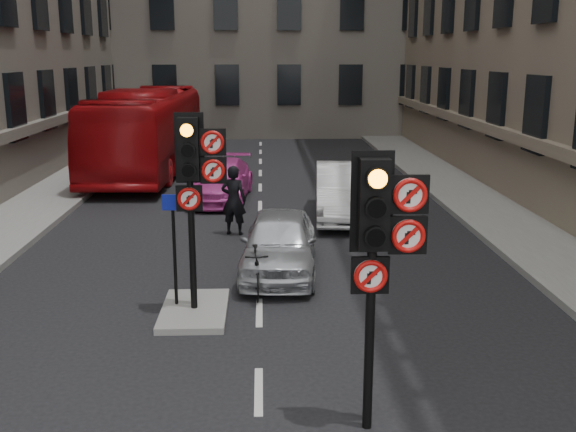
{
  "coord_description": "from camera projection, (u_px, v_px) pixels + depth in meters",
  "views": [
    {
      "loc": [
        0.08,
        -6.76,
        4.7
      ],
      "look_at": [
        0.42,
        1.89,
        2.6
      ],
      "focal_mm": 42.0,
      "sensor_mm": 36.0,
      "label": 1
    }
  ],
  "objects": [
    {
      "name": "car_pink",
      "position": [
        221.0,
        180.0,
        22.05
      ],
      "size": [
        2.16,
        4.57,
        1.29
      ],
      "primitive_type": "imported",
      "rotation": [
        0.0,
        0.0,
        -0.08
      ],
      "color": "#CC3C9C",
      "rests_on": "ground"
    },
    {
      "name": "info_sign",
      "position": [
        174.0,
        234.0,
        12.3
      ],
      "size": [
        0.36,
        0.11,
        2.11
      ],
      "rotation": [
        0.0,
        0.0,
        -0.04
      ],
      "color": "black",
      "rests_on": "centre_island"
    },
    {
      "name": "car_silver",
      "position": [
        279.0,
        243.0,
        14.68
      ],
      "size": [
        1.89,
        4.08,
        1.35
      ],
      "primitive_type": "imported",
      "rotation": [
        0.0,
        0.0,
        -0.07
      ],
      "color": "#B5B8BD",
      "rests_on": "ground"
    },
    {
      "name": "car_white",
      "position": [
        345.0,
        191.0,
        19.6
      ],
      "size": [
        1.99,
        4.84,
        1.56
      ],
      "primitive_type": "imported",
      "rotation": [
        0.0,
        0.0,
        -0.07
      ],
      "color": "silver",
      "rests_on": "ground"
    },
    {
      "name": "signal_far",
      "position": [
        194.0,
        170.0,
        11.84
      ],
      "size": [
        0.91,
        0.4,
        3.58
      ],
      "color": "black",
      "rests_on": "centre_island"
    },
    {
      "name": "pavement_left",
      "position": [
        5.0,
        221.0,
        19.03
      ],
      "size": [
        3.0,
        50.0,
        0.16
      ],
      "primitive_type": "cube",
      "color": "gray",
      "rests_on": "ground"
    },
    {
      "name": "signal_near",
      "position": [
        380.0,
        234.0,
        8.08
      ],
      "size": [
        0.91,
        0.4,
        3.58
      ],
      "color": "black",
      "rests_on": "ground"
    },
    {
      "name": "motorcycle",
      "position": [
        256.0,
        271.0,
        13.38
      ],
      "size": [
        0.54,
        1.6,
        0.95
      ],
      "primitive_type": "imported",
      "rotation": [
        0.0,
        0.0,
        0.06
      ],
      "color": "black",
      "rests_on": "ground"
    },
    {
      "name": "bus_red",
      "position": [
        148.0,
        131.0,
        27.03
      ],
      "size": [
        3.15,
        12.05,
        3.33
      ],
      "primitive_type": "imported",
      "rotation": [
        0.0,
        0.0,
        -0.03
      ],
      "color": "#9B0B0F",
      "rests_on": "ground"
    },
    {
      "name": "centre_island",
      "position": [
        194.0,
        310.0,
        12.46
      ],
      "size": [
        1.2,
        2.0,
        0.12
      ],
      "primitive_type": "cube",
      "color": "gray",
      "rests_on": "ground"
    },
    {
      "name": "motorcyclist",
      "position": [
        234.0,
        200.0,
        17.73
      ],
      "size": [
        0.77,
        0.6,
        1.85
      ],
      "primitive_type": "imported",
      "rotation": [
        0.0,
        0.0,
        2.88
      ],
      "color": "black",
      "rests_on": "ground"
    },
    {
      "name": "pavement_right",
      "position": [
        507.0,
        216.0,
        19.57
      ],
      "size": [
        3.0,
        50.0,
        0.16
      ],
      "primitive_type": "cube",
      "color": "gray",
      "rests_on": "ground"
    }
  ]
}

